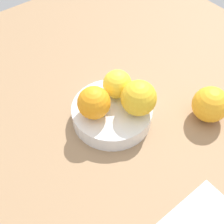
% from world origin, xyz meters
% --- Properties ---
extents(ground_plane, '(1.10, 1.10, 0.02)m').
position_xyz_m(ground_plane, '(0.00, 0.00, -0.01)').
color(ground_plane, '#997551').
extents(fruit_bowl, '(0.17, 0.17, 0.04)m').
position_xyz_m(fruit_bowl, '(0.00, 0.00, 0.02)').
color(fruit_bowl, white).
rests_on(fruit_bowl, ground_plane).
extents(orange_in_bowl_0, '(0.06, 0.06, 0.06)m').
position_xyz_m(orange_in_bowl_0, '(0.03, 0.02, 0.07)').
color(orange_in_bowl_0, yellow).
rests_on(orange_in_bowl_0, fruit_bowl).
extents(orange_in_bowl_1, '(0.07, 0.07, 0.07)m').
position_xyz_m(orange_in_bowl_1, '(-0.04, 0.01, 0.07)').
color(orange_in_bowl_1, orange).
rests_on(orange_in_bowl_1, fruit_bowl).
extents(orange_in_bowl_2, '(0.07, 0.07, 0.07)m').
position_xyz_m(orange_in_bowl_2, '(0.04, -0.04, 0.07)').
color(orange_in_bowl_2, yellow).
rests_on(orange_in_bowl_2, fruit_bowl).
extents(orange_loose_0, '(0.08, 0.08, 0.08)m').
position_xyz_m(orange_loose_0, '(0.17, -0.12, 0.04)').
color(orange_loose_0, '#F9A823').
rests_on(orange_loose_0, ground_plane).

